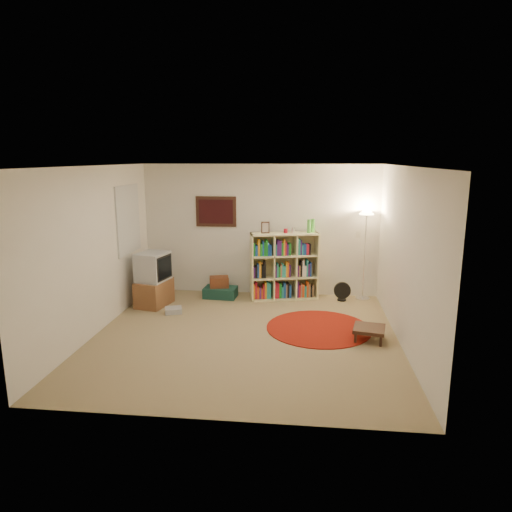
{
  "coord_description": "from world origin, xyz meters",
  "views": [
    {
      "loc": [
        0.86,
        -6.36,
        2.62
      ],
      "look_at": [
        0.1,
        0.6,
        1.1
      ],
      "focal_mm": 32.0,
      "sensor_mm": 36.0,
      "label": 1
    }
  ],
  "objects_px": {
    "tv_stand": "(154,280)",
    "suitcase": "(220,292)",
    "floor_fan": "(342,291)",
    "side_table": "(369,329)",
    "floor_lamp": "(366,226)",
    "bookshelf": "(283,267)"
  },
  "relations": [
    {
      "from": "tv_stand",
      "to": "suitcase",
      "type": "bearing_deg",
      "value": 41.19
    },
    {
      "from": "floor_fan",
      "to": "side_table",
      "type": "height_order",
      "value": "floor_fan"
    },
    {
      "from": "floor_lamp",
      "to": "suitcase",
      "type": "bearing_deg",
      "value": -176.13
    },
    {
      "from": "tv_stand",
      "to": "suitcase",
      "type": "relative_size",
      "value": 1.53
    },
    {
      "from": "floor_lamp",
      "to": "side_table",
      "type": "distance_m",
      "value": 2.36
    },
    {
      "from": "bookshelf",
      "to": "suitcase",
      "type": "bearing_deg",
      "value": 170.22
    },
    {
      "from": "bookshelf",
      "to": "floor_fan",
      "type": "bearing_deg",
      "value": -15.28
    },
    {
      "from": "floor_fan",
      "to": "suitcase",
      "type": "distance_m",
      "value": 2.29
    },
    {
      "from": "suitcase",
      "to": "side_table",
      "type": "xyz_separation_m",
      "value": [
        2.54,
        -1.83,
        0.07
      ]
    },
    {
      "from": "floor_lamp",
      "to": "suitcase",
      "type": "xyz_separation_m",
      "value": [
        -2.69,
        -0.18,
        -1.29
      ]
    },
    {
      "from": "tv_stand",
      "to": "suitcase",
      "type": "height_order",
      "value": "tv_stand"
    },
    {
      "from": "bookshelf",
      "to": "side_table",
      "type": "distance_m",
      "value": 2.38
    },
    {
      "from": "bookshelf",
      "to": "floor_lamp",
      "type": "bearing_deg",
      "value": -8.96
    },
    {
      "from": "floor_lamp",
      "to": "tv_stand",
      "type": "xyz_separation_m",
      "value": [
        -3.78,
        -0.78,
        -0.92
      ]
    },
    {
      "from": "floor_fan",
      "to": "floor_lamp",
      "type": "bearing_deg",
      "value": 19.54
    },
    {
      "from": "floor_lamp",
      "to": "tv_stand",
      "type": "height_order",
      "value": "floor_lamp"
    },
    {
      "from": "floor_lamp",
      "to": "floor_fan",
      "type": "bearing_deg",
      "value": -159.03
    },
    {
      "from": "floor_lamp",
      "to": "tv_stand",
      "type": "relative_size",
      "value": 1.72
    },
    {
      "from": "bookshelf",
      "to": "floor_fan",
      "type": "height_order",
      "value": "bookshelf"
    },
    {
      "from": "floor_lamp",
      "to": "side_table",
      "type": "relative_size",
      "value": 3.21
    },
    {
      "from": "tv_stand",
      "to": "suitcase",
      "type": "distance_m",
      "value": 1.3
    },
    {
      "from": "floor_lamp",
      "to": "side_table",
      "type": "xyz_separation_m",
      "value": [
        -0.14,
        -2.01,
        -1.22
      ]
    }
  ]
}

